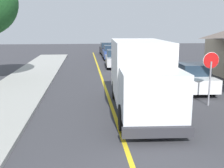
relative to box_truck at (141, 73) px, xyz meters
The scene contains 8 objects.
centre_line_yellow 2.51m from the box_truck, 135.77° to the left, with size 0.16×56.00×0.01m, color gold.
box_truck is the anchor object (origin of this frame).
parked_car_near 6.96m from the box_truck, 79.65° to the left, with size 1.97×4.47×1.67m.
parked_car_mid 13.94m from the box_truck, 88.34° to the left, with size 1.98×4.47×1.67m.
parked_car_far 20.39m from the box_truck, 88.36° to the left, with size 1.84×4.41×1.67m.
parked_car_furthest 26.06m from the box_truck, 88.72° to the left, with size 1.94×4.46×1.67m.
parked_van_across 5.39m from the box_truck, 42.30° to the left, with size 1.95×4.46×1.67m.
stop_sign 3.53m from the box_truck, ahead, with size 0.80×0.10×2.65m.
Camera 1 is at (-1.26, -3.27, 3.83)m, focal length 43.19 mm.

